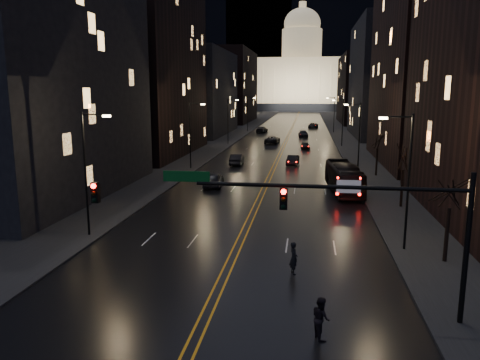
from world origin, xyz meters
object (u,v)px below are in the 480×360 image
at_px(bus, 344,178).
at_px(receding_car_a, 293,160).
at_px(traffic_signal, 337,211).
at_px(oncoming_car_b, 237,159).
at_px(oncoming_car_a, 214,179).
at_px(pedestrian_a, 294,258).
at_px(pedestrian_b, 321,318).

relative_size(bus, receding_car_a, 2.57).
relative_size(traffic_signal, oncoming_car_b, 3.64).
distance_m(bus, oncoming_car_a, 14.02).
height_order(bus, oncoming_car_b, bus).
bearing_deg(receding_car_a, pedestrian_a, -82.41).
bearing_deg(pedestrian_a, receding_car_a, -19.54).
bearing_deg(oncoming_car_a, oncoming_car_b, -94.27).
distance_m(receding_car_a, pedestrian_b, 48.06).
relative_size(traffic_signal, pedestrian_b, 9.35).
distance_m(oncoming_car_b, pedestrian_a, 40.98).
distance_m(oncoming_car_a, pedestrian_a, 25.79).
height_order(pedestrian_a, pedestrian_b, pedestrian_a).
distance_m(oncoming_car_a, pedestrian_b, 32.83).
distance_m(traffic_signal, pedestrian_b, 4.68).
distance_m(bus, pedestrian_a, 23.61).
distance_m(oncoming_car_b, pedestrian_b, 48.11).
bearing_deg(oncoming_car_a, pedestrian_b, 105.78).
relative_size(traffic_signal, bus, 1.61).
bearing_deg(pedestrian_a, pedestrian_b, 169.59).
bearing_deg(traffic_signal, oncoming_car_a, 111.71).
bearing_deg(traffic_signal, oncoming_car_b, 104.18).
distance_m(traffic_signal, oncoming_car_a, 31.47).
height_order(oncoming_car_a, pedestrian_b, pedestrian_b).
xyz_separation_m(receding_car_a, pedestrian_a, (1.39, -40.98, 0.27)).
xyz_separation_m(bus, oncoming_car_b, (-13.79, 16.73, -0.71)).
distance_m(bus, pedestrian_b, 30.34).
distance_m(bus, receding_car_a, 18.76).
bearing_deg(bus, oncoming_car_b, 124.20).
relative_size(bus, pedestrian_a, 5.62).
height_order(oncoming_car_a, oncoming_car_b, oncoming_car_a).
height_order(bus, oncoming_car_a, bus).
height_order(bus, receding_car_a, bus).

